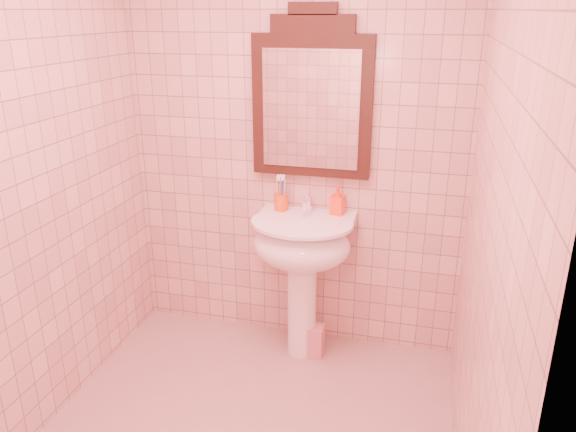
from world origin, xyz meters
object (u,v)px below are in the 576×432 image
(mirror, at_px, (312,100))
(toothbrush_cup, at_px, (281,201))
(soap_dispenser, at_px, (338,201))
(towel, at_px, (310,340))
(pedestal_sink, at_px, (302,254))

(mirror, xyz_separation_m, toothbrush_cup, (-0.16, -0.06, -0.59))
(soap_dispenser, bearing_deg, towel, -112.86)
(toothbrush_cup, bearing_deg, mirror, 19.43)
(towel, bearing_deg, pedestal_sink, 171.80)
(toothbrush_cup, height_order, towel, toothbrush_cup)
(pedestal_sink, xyz_separation_m, towel, (0.06, -0.01, -0.56))
(toothbrush_cup, xyz_separation_m, soap_dispenser, (0.33, 0.02, 0.03))
(soap_dispenser, bearing_deg, mirror, 177.65)
(mirror, bearing_deg, toothbrush_cup, -160.57)
(soap_dispenser, height_order, towel, soap_dispenser)
(toothbrush_cup, relative_size, towel, 0.96)
(pedestal_sink, height_order, soap_dispenser, soap_dispenser)
(pedestal_sink, bearing_deg, soap_dispenser, 42.88)
(pedestal_sink, relative_size, soap_dispenser, 5.19)
(pedestal_sink, bearing_deg, towel, -8.20)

